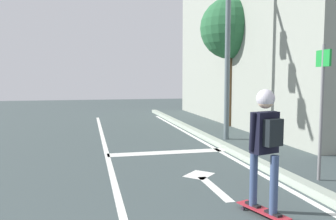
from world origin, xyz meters
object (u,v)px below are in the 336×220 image
at_px(roadside_tree, 231,29).
at_px(skater, 266,134).
at_px(street_sign_post, 322,93).
at_px(skateboard, 263,211).
at_px(traffic_signal_mast, 177,7).

bearing_deg(roadside_tree, skater, -109.94).
bearing_deg(street_sign_post, skateboard, -144.82).
distance_m(skateboard, skater, 1.07).
relative_size(skateboard, skater, 0.52).
bearing_deg(skater, street_sign_post, 35.58).
bearing_deg(skateboard, traffic_signal_mast, 87.37).
bearing_deg(street_sign_post, skater, -144.42).
xyz_separation_m(traffic_signal_mast, roadside_tree, (2.83, 2.75, -0.18)).
height_order(skateboard, street_sign_post, street_sign_post).
xyz_separation_m(skater, traffic_signal_mast, (0.26, 5.78, 2.82)).
relative_size(street_sign_post, roadside_tree, 0.50).
relative_size(skateboard, street_sign_post, 0.34).
xyz_separation_m(street_sign_post, roadside_tree, (1.27, 7.22, 2.16)).
xyz_separation_m(traffic_signal_mast, street_sign_post, (1.57, -4.47, -2.34)).
height_order(skater, street_sign_post, street_sign_post).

